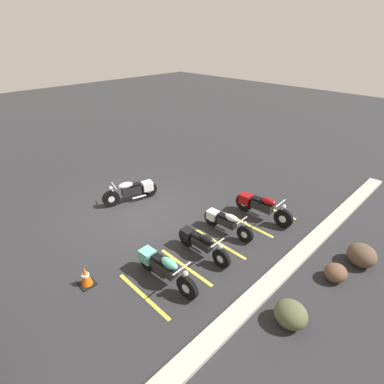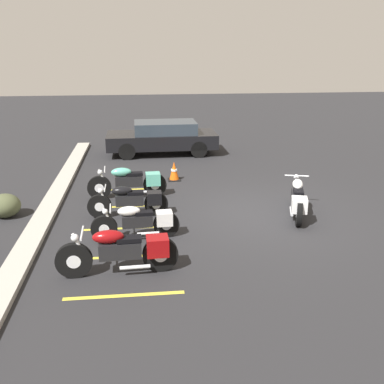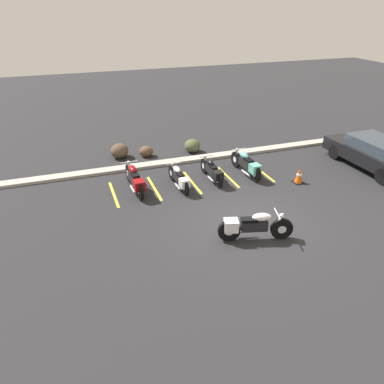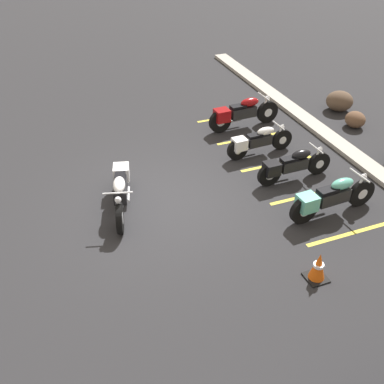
{
  "view_description": "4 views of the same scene",
  "coord_description": "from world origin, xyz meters",
  "views": [
    {
      "loc": [
        5.48,
        8.21,
        6.11
      ],
      "look_at": [
        -1.13,
        1.59,
        1.0
      ],
      "focal_mm": 28.0,
      "sensor_mm": 36.0,
      "label": 1
    },
    {
      "loc": [
        -10.57,
        3.0,
        4.14
      ],
      "look_at": [
        0.34,
        1.75,
        0.55
      ],
      "focal_mm": 42.0,
      "sensor_mm": 36.0,
      "label": 2
    },
    {
      "loc": [
        -4.98,
        -8.99,
        6.36
      ],
      "look_at": [
        -1.37,
        1.2,
        0.77
      ],
      "focal_mm": 35.0,
      "sensor_mm": 36.0,
      "label": 3
    },
    {
      "loc": [
        8.06,
        -2.34,
        6.19
      ],
      "look_at": [
        0.43,
        0.6,
        0.45
      ],
      "focal_mm": 42.0,
      "sensor_mm": 36.0,
      "label": 4
    }
  ],
  "objects": [
    {
      "name": "parked_bike_3",
      "position": [
        1.73,
        3.33,
        0.47
      ],
      "size": [
        0.63,
        2.24,
        0.88
      ],
      "rotation": [
        0.0,
        0.0,
        1.62
      ],
      "color": "black",
      "rests_on": "ground"
    },
    {
      "name": "stall_line_0",
      "position": [
        -3.63,
        3.39,
        0.0
      ],
      "size": [
        0.1,
        2.1,
        0.0
      ],
      "primitive_type": "cube",
      "color": "gold",
      "rests_on": "ground"
    },
    {
      "name": "parked_bike_1",
      "position": [
        -1.21,
        3.1,
        0.41
      ],
      "size": [
        0.55,
        1.97,
        0.78
      ],
      "rotation": [
        0.0,
        0.0,
        1.62
      ],
      "color": "black",
      "rests_on": "ground"
    },
    {
      "name": "traffic_cone",
      "position": [
        3.3,
        1.99,
        0.29
      ],
      "size": [
        0.4,
        0.4,
        0.61
      ],
      "color": "black",
      "rests_on": "ground"
    },
    {
      "name": "stall_line_3",
      "position": [
        0.94,
        3.39,
        0.0
      ],
      "size": [
        0.1,
        2.1,
        0.0
      ],
      "primitive_type": "cube",
      "color": "gold",
      "rests_on": "ground"
    },
    {
      "name": "stall_line_1",
      "position": [
        -2.11,
        3.39,
        0.0
      ],
      "size": [
        0.1,
        2.1,
        0.0
      ],
      "primitive_type": "cube",
      "color": "gold",
      "rests_on": "ground"
    },
    {
      "name": "concrete_curb",
      "position": [
        0.0,
        5.5,
        0.06
      ],
      "size": [
        18.0,
        0.5,
        0.12
      ],
      "primitive_type": "cube",
      "color": "#A8A399",
      "rests_on": "ground"
    },
    {
      "name": "ground",
      "position": [
        0.0,
        0.0,
        0.0
      ],
      "size": [
        60.0,
        60.0,
        0.0
      ],
      "primitive_type": "plane",
      "color": "#262628"
    },
    {
      "name": "landscape_rock_1",
      "position": [
        0.52,
        6.48,
        0.3
      ],
      "size": [
        0.78,
        0.83,
        0.6
      ],
      "primitive_type": "ellipsoid",
      "rotation": [
        0.0,
        0.0,
        1.5
      ],
      "color": "#4C5236",
      "rests_on": "ground"
    },
    {
      "name": "parked_bike_2",
      "position": [
        0.2,
        3.29,
        0.42
      ],
      "size": [
        0.57,
        2.03,
        0.8
      ],
      "rotation": [
        0.0,
        0.0,
        1.58
      ],
      "color": "black",
      "rests_on": "ground"
    },
    {
      "name": "parked_bike_0",
      "position": [
        -2.82,
        3.4,
        0.48
      ],
      "size": [
        0.64,
        2.3,
        0.9
      ],
      "rotation": [
        0.0,
        0.0,
        1.62
      ],
      "color": "black",
      "rests_on": "ground"
    },
    {
      "name": "car_black",
      "position": [
        7.05,
        2.16,
        0.68
      ],
      "size": [
        1.86,
        4.33,
        1.29
      ],
      "rotation": [
        0.0,
        0.0,
        1.59
      ],
      "color": "black",
      "rests_on": "ground"
    },
    {
      "name": "stall_line_4",
      "position": [
        2.47,
        3.39,
        0.0
      ],
      "size": [
        0.1,
        2.1,
        0.0
      ],
      "primitive_type": "cube",
      "color": "gold",
      "rests_on": "ground"
    },
    {
      "name": "stall_line_2",
      "position": [
        -0.58,
        3.39,
        0.0
      ],
      "size": [
        0.1,
        2.1,
        0.0
      ],
      "primitive_type": "cube",
      "color": "gold",
      "rests_on": "ground"
    },
    {
      "name": "motorcycle_white_featured",
      "position": [
        -0.24,
        -0.86,
        0.47
      ],
      "size": [
        2.18,
        0.89,
        0.88
      ],
      "rotation": [
        0.0,
        0.0,
        -0.27
      ],
      "color": "black",
      "rests_on": "ground"
    }
  ]
}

